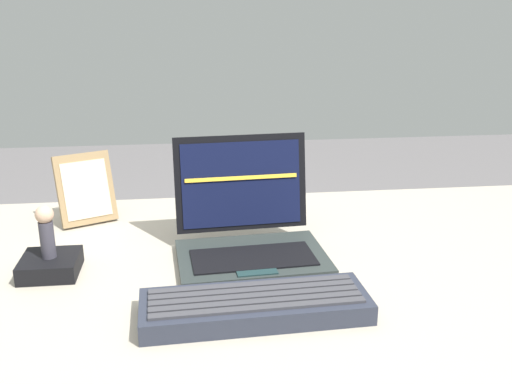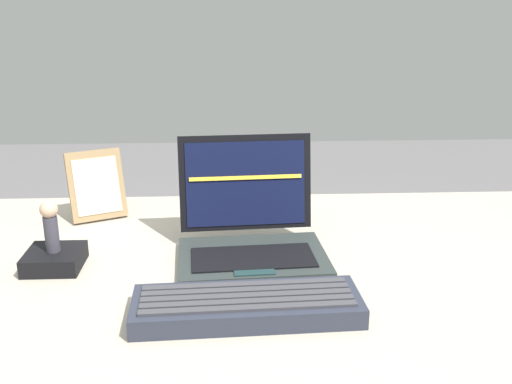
{
  "view_description": "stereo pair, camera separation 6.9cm",
  "coord_description": "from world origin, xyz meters",
  "px_view_note": "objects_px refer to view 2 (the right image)",
  "views": [
    {
      "loc": [
        -0.11,
        -0.95,
        1.18
      ],
      "look_at": [
        0.01,
        0.0,
        0.86
      ],
      "focal_mm": 40.98,
      "sensor_mm": 36.0,
      "label": 1
    },
    {
      "loc": [
        -0.04,
        -0.96,
        1.18
      ],
      "look_at": [
        0.01,
        0.0,
        0.86
      ],
      "focal_mm": 40.98,
      "sensor_mm": 36.0,
      "label": 2
    }
  ],
  "objects_px": {
    "external_keyboard": "(247,306)",
    "photo_frame": "(96,186)",
    "figurine_stand": "(55,259)",
    "laptop_front": "(250,234)",
    "figurine": "(50,223)"
  },
  "relations": [
    {
      "from": "laptop_front",
      "to": "external_keyboard",
      "type": "relative_size",
      "value": 0.8
    },
    {
      "from": "figurine_stand",
      "to": "figurine",
      "type": "distance_m",
      "value": 0.07
    },
    {
      "from": "external_keyboard",
      "to": "photo_frame",
      "type": "relative_size",
      "value": 2.33
    },
    {
      "from": "external_keyboard",
      "to": "figurine_stand",
      "type": "distance_m",
      "value": 0.39
    },
    {
      "from": "external_keyboard",
      "to": "figurine_stand",
      "type": "height_order",
      "value": "external_keyboard"
    },
    {
      "from": "laptop_front",
      "to": "photo_frame",
      "type": "xyz_separation_m",
      "value": [
        -0.33,
        0.21,
        0.03
      ]
    },
    {
      "from": "photo_frame",
      "to": "figurine_stand",
      "type": "xyz_separation_m",
      "value": [
        -0.03,
        -0.25,
        -0.06
      ]
    },
    {
      "from": "laptop_front",
      "to": "figurine_stand",
      "type": "height_order",
      "value": "laptop_front"
    },
    {
      "from": "external_keyboard",
      "to": "photo_frame",
      "type": "bearing_deg",
      "value": 125.81
    },
    {
      "from": "external_keyboard",
      "to": "photo_frame",
      "type": "xyz_separation_m",
      "value": [
        -0.31,
        0.43,
        0.06
      ]
    },
    {
      "from": "laptop_front",
      "to": "figurine_stand",
      "type": "xyz_separation_m",
      "value": [
        -0.35,
        -0.03,
        -0.03
      ]
    },
    {
      "from": "external_keyboard",
      "to": "figurine",
      "type": "distance_m",
      "value": 0.39
    },
    {
      "from": "external_keyboard",
      "to": "figurine_stand",
      "type": "xyz_separation_m",
      "value": [
        -0.34,
        0.19,
        -0.0
      ]
    },
    {
      "from": "external_keyboard",
      "to": "photo_frame",
      "type": "height_order",
      "value": "photo_frame"
    },
    {
      "from": "photo_frame",
      "to": "figurine",
      "type": "bearing_deg",
      "value": -96.22
    }
  ]
}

